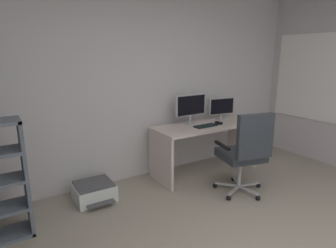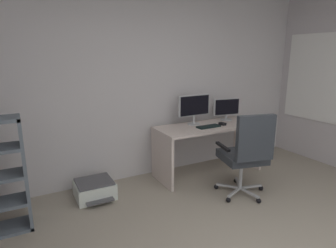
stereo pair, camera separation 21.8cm
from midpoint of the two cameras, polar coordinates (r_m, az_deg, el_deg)
The scene contains 10 objects.
wall_back at distance 3.95m, azimuth -7.92°, elevation 8.93°, with size 5.48×0.10×2.77m, color silver.
window_pane at distance 5.07m, azimuth 27.55°, elevation 8.13°, with size 0.01×1.55×1.28m, color white.
window_frame at distance 5.06m, azimuth 27.51°, elevation 8.13°, with size 0.02×1.63×1.36m, color white.
desk at distance 4.17m, azimuth 5.97°, elevation -2.56°, with size 1.55×0.62×0.73m.
monitor_main at distance 4.08m, azimuth 3.03°, elevation 3.52°, with size 0.51×0.18×0.43m.
monitor_secondary at distance 4.45m, azimuth 9.23°, elevation 3.30°, with size 0.43×0.18×0.33m.
keyboard at distance 4.00m, azimuth 5.97°, elevation -0.39°, with size 0.34×0.13×0.02m, color black.
computer_mouse at distance 4.16m, azimuth 8.60°, elevation 0.19°, with size 0.06×0.10×0.03m, color black.
office_chair at distance 3.54m, azimuth 13.53°, elevation -5.12°, with size 0.64×0.63×1.06m.
printer at distance 3.66m, azimuth -16.22°, elevation -12.79°, with size 0.45×0.50×0.22m.
Camera 1 is at (-1.71, -0.89, 1.70)m, focal length 30.56 mm.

